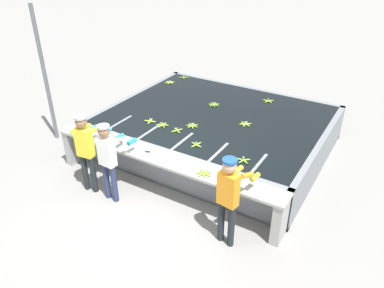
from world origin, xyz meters
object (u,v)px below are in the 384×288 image
at_px(banana_bunch_floating_1, 243,160).
at_px(banana_bunch_floating_6, 196,145).
at_px(banana_bunch_floating_2, 192,126).
at_px(knife_1, 123,143).
at_px(knife_0, 151,152).
at_px(banana_bunch_floating_7, 162,125).
at_px(banana_bunch_floating_0, 150,121).
at_px(banana_bunch_floating_8, 184,77).
at_px(worker_1, 109,156).
at_px(banana_bunch_ledge_1, 204,173).
at_px(banana_bunch_floating_5, 245,124).
at_px(banana_bunch_floating_10, 214,105).
at_px(worker_0, 86,146).
at_px(banana_bunch_floating_3, 170,82).
at_px(banana_bunch_ledge_0, 75,132).
at_px(worker_2, 229,194).
at_px(banana_bunch_floating_4, 177,130).
at_px(support_post_left, 45,76).
at_px(banana_bunch_floating_9, 268,101).

xyz_separation_m(banana_bunch_floating_1, banana_bunch_floating_6, (-1.02, 0.05, 0.00)).
relative_size(banana_bunch_floating_2, knife_1, 0.80).
relative_size(knife_0, knife_1, 0.94).
xyz_separation_m(banana_bunch_floating_7, knife_0, (0.47, -1.03, -0.01)).
relative_size(banana_bunch_floating_0, banana_bunch_floating_8, 1.09).
relative_size(banana_bunch_floating_1, banana_bunch_floating_7, 0.98).
height_order(worker_1, banana_bunch_ledge_1, worker_1).
distance_m(banana_bunch_floating_5, banana_bunch_floating_7, 1.80).
bearing_deg(banana_bunch_floating_0, banana_bunch_ledge_1, -29.99).
xyz_separation_m(banana_bunch_floating_10, banana_bunch_ledge_1, (1.25, -2.70, 0.00)).
bearing_deg(worker_0, knife_1, 62.75).
height_order(banana_bunch_floating_2, banana_bunch_floating_3, same).
height_order(banana_bunch_floating_5, banana_bunch_ledge_0, banana_bunch_ledge_0).
distance_m(banana_bunch_floating_8, banana_bunch_floating_10, 2.07).
height_order(banana_bunch_floating_8, banana_bunch_floating_10, same).
height_order(worker_0, worker_2, worker_0).
bearing_deg(banana_bunch_floating_1, banana_bunch_ledge_1, -117.99).
xyz_separation_m(banana_bunch_ledge_1, knife_0, (-1.22, 0.12, -0.01)).
height_order(banana_bunch_floating_3, knife_0, banana_bunch_floating_3).
distance_m(banana_bunch_floating_4, knife_0, 0.99).
bearing_deg(banana_bunch_floating_4, banana_bunch_floating_8, 119.66).
bearing_deg(banana_bunch_floating_0, banana_bunch_floating_8, 107.41).
distance_m(banana_bunch_floating_3, banana_bunch_floating_5, 3.12).
relative_size(banana_bunch_floating_6, support_post_left, 0.09).
distance_m(worker_2, banana_bunch_floating_4, 2.50).
height_order(worker_1, banana_bunch_floating_3, worker_1).
xyz_separation_m(worker_1, banana_bunch_floating_3, (-1.32, 3.93, -0.10)).
height_order(worker_0, banana_bunch_floating_6, worker_0).
relative_size(worker_2, banana_bunch_floating_2, 5.76).
relative_size(banana_bunch_floating_0, banana_bunch_floating_1, 1.01).
bearing_deg(banana_bunch_floating_9, banana_bunch_ledge_1, -86.62).
bearing_deg(banana_bunch_ledge_1, banana_bunch_floating_9, 93.38).
relative_size(banana_bunch_floating_1, banana_bunch_floating_4, 1.07).
bearing_deg(knife_1, banana_bunch_floating_2, 58.93).
bearing_deg(banana_bunch_floating_4, banana_bunch_floating_2, 65.80).
bearing_deg(worker_0, banana_bunch_ledge_0, 149.93).
bearing_deg(knife_1, banana_bunch_floating_3, 108.43).
height_order(banana_bunch_floating_5, banana_bunch_floating_8, same).
relative_size(worker_1, banana_bunch_floating_9, 5.72).
relative_size(worker_0, banana_bunch_floating_8, 6.31).
height_order(banana_bunch_floating_7, banana_bunch_floating_9, same).
bearing_deg(banana_bunch_floating_1, banana_bunch_floating_10, 130.36).
distance_m(banana_bunch_floating_1, banana_bunch_ledge_1, 0.85).
bearing_deg(banana_bunch_floating_2, banana_bunch_floating_10, 96.06).
bearing_deg(banana_bunch_floating_4, banana_bunch_floating_9, 66.73).
bearing_deg(banana_bunch_floating_10, worker_0, -107.36).
distance_m(banana_bunch_floating_2, banana_bunch_ledge_0, 2.46).
relative_size(banana_bunch_ledge_1, knife_1, 0.80).
xyz_separation_m(banana_bunch_floating_7, banana_bunch_floating_8, (-1.21, 2.80, 0.00)).
bearing_deg(banana_bunch_floating_6, banana_bunch_floating_8, 125.80).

